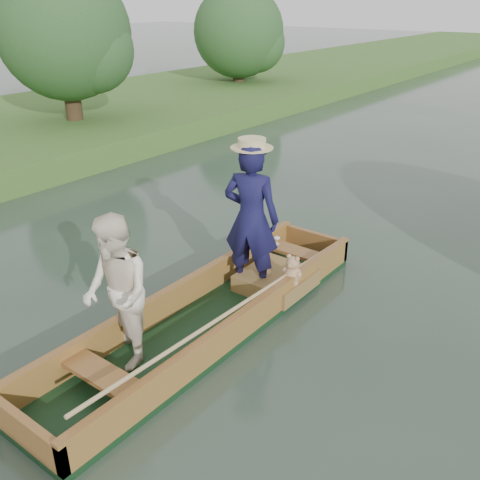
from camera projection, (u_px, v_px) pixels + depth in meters
The scene contains 3 objects.
ground at pixel (210, 327), 6.49m from camera, with size 120.00×120.00×0.00m, color #283D30.
trees_far at pixel (325, 52), 11.16m from camera, with size 22.07×14.76×4.67m.
punt at pixel (202, 276), 6.25m from camera, with size 1.37×5.00×2.10m.
Camera 1 is at (3.59, -4.12, 3.67)m, focal length 40.00 mm.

